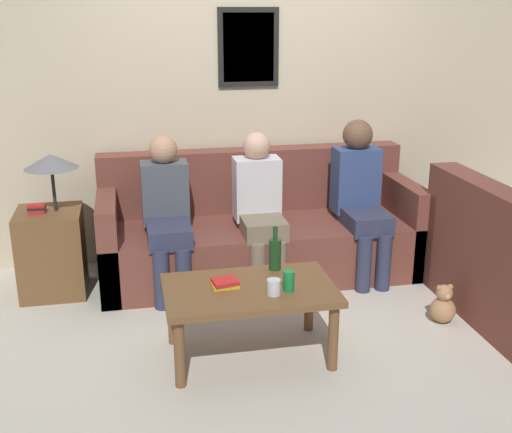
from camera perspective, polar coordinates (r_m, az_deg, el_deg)
ground_plane at (r=4.65m, az=1.65°, el=-7.30°), size 16.00×16.00×0.00m
wall_back at (r=5.23m, az=-0.75°, el=10.47°), size 9.00×0.08×2.60m
couch_main at (r=5.02m, az=0.29°, el=-1.47°), size 2.43×0.89×0.93m
coffee_table at (r=3.77m, az=-0.58°, el=-7.17°), size 1.00×0.61×0.45m
side_table_with_lamp at (r=4.85m, az=-17.70°, el=-2.29°), size 0.47×0.45×1.03m
wine_bottle at (r=3.95m, az=1.70°, el=-3.27°), size 0.08×0.08×0.28m
drinking_glass at (r=3.63m, az=1.59°, el=-6.30°), size 0.08×0.08×0.09m
book_stack at (r=3.75m, az=-2.76°, el=-5.94°), size 0.16×0.14×0.04m
soda_can at (r=3.68m, az=2.94°, el=-5.74°), size 0.07×0.07×0.12m
person_left at (r=4.66m, az=-7.93°, el=0.61°), size 0.34×0.64×1.12m
person_middle at (r=4.72m, az=0.33°, el=1.09°), size 0.34×0.57×1.13m
person_right at (r=4.94m, az=9.25°, el=2.06°), size 0.34×0.63×1.19m
teddy_bear at (r=4.46m, az=16.29°, el=-7.64°), size 0.17×0.17×0.27m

